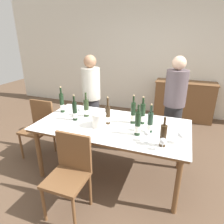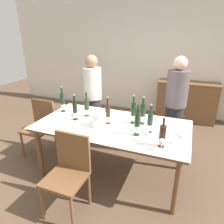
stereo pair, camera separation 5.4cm
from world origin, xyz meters
name	(u,v)px [view 2 (the right image)]	position (x,y,z in m)	size (l,w,h in m)	color
ground_plane	(112,172)	(0.00, 0.00, 0.00)	(12.00, 12.00, 0.00)	brown
back_wall	(153,56)	(0.00, 2.74, 1.40)	(8.00, 0.10, 2.80)	silver
sideboard_cabinet	(186,101)	(0.89, 2.45, 0.45)	(1.33, 0.46, 0.90)	brown
dining_table	(112,129)	(0.00, 0.00, 0.72)	(2.02, 1.06, 0.78)	brown
ice_bucket	(99,120)	(-0.14, -0.12, 0.88)	(0.19, 0.19, 0.18)	white
wine_bottle_0	(75,111)	(-0.54, -0.04, 0.91)	(0.07, 0.07, 0.37)	black
wine_bottle_1	(87,108)	(-0.45, 0.14, 0.90)	(0.08, 0.08, 0.36)	#28381E
wine_bottle_2	(162,137)	(0.70, -0.33, 0.90)	(0.07, 0.07, 0.34)	#332314
wine_bottle_3	(150,123)	(0.51, -0.04, 0.90)	(0.07, 0.07, 0.37)	#1E3323
wine_bottle_4	(133,114)	(0.25, 0.14, 0.92)	(0.06, 0.06, 0.40)	black
wine_bottle_5	(108,115)	(-0.06, 0.01, 0.90)	(0.07, 0.07, 0.38)	#332314
wine_bottle_6	(137,125)	(0.39, -0.17, 0.92)	(0.07, 0.07, 0.39)	black
wine_bottle_7	(63,103)	(-0.88, 0.16, 0.92)	(0.07, 0.07, 0.41)	black
wine_bottle_8	(143,115)	(0.37, 0.17, 0.91)	(0.07, 0.07, 0.38)	black
wine_glass_0	(146,133)	(0.52, -0.29, 0.88)	(0.08, 0.08, 0.15)	white
wine_glass_1	(81,110)	(-0.51, 0.06, 0.89)	(0.08, 0.08, 0.16)	white
wine_glass_2	(180,136)	(0.88, -0.21, 0.88)	(0.08, 0.08, 0.14)	white
wine_glass_3	(162,142)	(0.71, -0.42, 0.88)	(0.07, 0.07, 0.14)	white
chair_left_end	(40,124)	(-1.31, 0.08, 0.53)	(0.42, 0.42, 0.91)	brown
chair_near_front	(69,169)	(-0.21, -0.76, 0.53)	(0.42, 0.42, 0.92)	brown
person_host	(93,99)	(-0.72, 0.87, 0.80)	(0.33, 0.33, 1.58)	#2D2D33
person_guest_left	(175,109)	(0.74, 0.84, 0.81)	(0.33, 0.33, 1.62)	#262628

